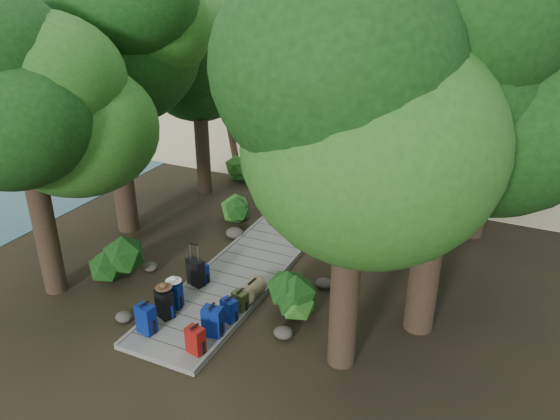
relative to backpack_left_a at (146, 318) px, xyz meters
The scene contains 50 objects.
ground 4.41m from the backpack_left_a, 81.65° to the left, with size 120.00×120.00×0.00m, color black.
sand_beach 20.35m from the backpack_left_a, 88.21° to the left, with size 40.00×22.00×0.02m, color beige.
water_bay 42.95m from the backpack_left_a, 136.92° to the left, with size 50.00×60.00×0.02m, color #284C54.
distant_hill 65.49m from the backpack_left_a, 126.95° to the left, with size 32.00×16.00×12.00m, color black.
boardwalk 5.39m from the backpack_left_a, 83.20° to the left, with size 2.00×12.00×0.12m, color gray.
backpack_left_a is the anchor object (origin of this frame).
backpack_left_b 0.63m from the backpack_left_a, 88.06° to the left, with size 0.40×0.28×0.74m, color black, non-canonical shape.
backpack_left_c 1.03m from the backpack_left_a, 90.69° to the left, with size 0.37×0.27×0.69m, color navy, non-canonical shape.
backpack_left_d 2.24m from the backpack_left_a, 90.79° to the left, with size 0.35×0.25×0.54m, color navy, non-canonical shape.
backpack_right_a 1.33m from the backpack_left_a, ahead, with size 0.36×0.26×0.65m, color maroon, non-canonical shape.
backpack_right_b 1.45m from the backpack_left_a, 21.07° to the left, with size 0.42×0.29×0.75m, color navy, non-canonical shape.
backpack_right_c 1.80m from the backpack_left_a, 38.50° to the left, with size 0.35×0.25×0.59m, color navy, non-canonical shape.
backpack_right_d 2.13m from the backpack_left_a, 48.11° to the left, with size 0.34×0.24×0.51m, color #2D3914, non-canonical shape.
duffel_right_khaki 2.59m from the backpack_left_a, 56.22° to the left, with size 0.42×0.63×0.42m, color brown, non-canonical shape.
suitcase_on_boardwalk 2.06m from the backpack_left_a, 92.43° to the left, with size 0.45×0.24×0.69m, color black, non-canonical shape.
lone_suitcase_on_sand 12.08m from the backpack_left_a, 85.85° to the left, with size 0.42×0.24×0.65m, color black, non-canonical shape.
hat_brown 0.80m from the backpack_left_a, 89.30° to the left, with size 0.38×0.38×0.11m, color #51351E, non-canonical shape.
hat_white 1.12m from the backpack_left_a, 89.97° to the left, with size 0.37×0.37×0.12m, color silver, non-canonical shape.
kayak 14.19m from the backpack_left_a, 98.96° to the left, with size 0.76×3.46×0.35m, color #B10F18.
sun_lounger 14.00m from the backpack_left_a, 74.92° to the left, with size 0.59×1.83×0.59m, color silver, non-canonical shape.
tree_right_a 5.49m from the backpack_left_a, 14.11° to the left, with size 4.81×4.81×8.02m, color black, non-canonical shape.
tree_right_b 7.26m from the backpack_left_a, 28.39° to the left, with size 5.17×5.17×9.22m, color black, non-canonical shape.
tree_right_c 8.80m from the backpack_left_a, 56.17° to the left, with size 5.51×5.51×9.54m, color black, non-canonical shape.
tree_right_d 11.13m from the backpack_left_a, 55.07° to the left, with size 6.11×6.11×11.20m, color black, non-canonical shape.
tree_right_e 13.46m from the backpack_left_a, 67.03° to the left, with size 4.57×4.57×8.22m, color black, non-canonical shape.
tree_right_f 15.93m from the backpack_left_a, 62.53° to the left, with size 5.47×5.47×9.77m, color black, non-canonical shape.
tree_left_a 4.64m from the backpack_left_a, behind, with size 4.53×4.53×7.56m, color black, non-canonical shape.
tree_left_b 6.82m from the backpack_left_a, 133.45° to the left, with size 4.96×4.96×8.92m, color black, non-canonical shape.
tree_left_c 8.69m from the backpack_left_a, 113.53° to the left, with size 4.01×4.01×6.97m, color black, non-canonical shape.
tree_back_a 19.28m from the backpack_left_a, 93.48° to the left, with size 5.25×5.25×9.08m, color black, non-canonical shape.
tree_back_b 21.47m from the backpack_left_a, 82.61° to the left, with size 5.34×5.34×9.53m, color black, non-canonical shape.
tree_back_c 21.31m from the backpack_left_a, 75.47° to the left, with size 4.56×4.56×8.20m, color black, non-canonical shape.
tree_back_d 19.95m from the backpack_left_a, 104.25° to the left, with size 4.76×4.76×7.94m, color black, non-canonical shape.
palm_right_a 11.26m from the backpack_left_a, 72.36° to the left, with size 4.36×4.36×7.44m, color #133F11, non-canonical shape.
palm_right_b 16.36m from the backpack_left_a, 68.99° to the left, with size 4.82×4.82×9.30m, color #133F11, non-canonical shape.
palm_right_c 17.67m from the backpack_left_a, 79.87° to the left, with size 4.47×4.47×7.11m, color #133F11, non-canonical shape.
palm_left_a 11.94m from the backpack_left_a, 111.00° to the left, with size 3.83×3.83×6.09m, color #133F11, non-canonical shape.
rock_left_a 0.94m from the backpack_left_a, 165.41° to the left, with size 0.40×0.36×0.22m, color #4C473F, non-canonical shape.
rock_left_b 2.85m from the backpack_left_a, 126.16° to the left, with size 0.41×0.37×0.22m, color #4C473F, non-canonical shape.
rock_left_c 4.92m from the backpack_left_a, 96.79° to the left, with size 0.54×0.48×0.30m, color #4C473F, non-canonical shape.
rock_left_d 7.57m from the backpack_left_a, 103.40° to the left, with size 0.26×0.24×0.14m, color #4C473F, non-canonical shape.
rock_right_a 2.98m from the backpack_left_a, 24.42° to the left, with size 0.43×0.39×0.24m, color #4C473F, non-canonical shape.
rock_right_b 4.45m from the backpack_left_a, 51.32° to the left, with size 0.43×0.38×0.23m, color #4C473F, non-canonical shape.
rock_right_c 6.30m from the backpack_left_a, 68.26° to the left, with size 0.32×0.29×0.18m, color #4C473F, non-canonical shape.
shrub_left_a 2.68m from the backpack_left_a, 142.92° to the left, with size 1.14×1.14×1.02m, color #205318, non-canonical shape.
shrub_left_b 5.84m from the backpack_left_a, 99.79° to the left, with size 1.03×1.03×0.93m, color #205318, non-canonical shape.
shrub_left_c 9.20m from the backpack_left_a, 105.76° to the left, with size 1.20×1.20×1.08m, color #205318, non-canonical shape.
shrub_right_a 3.18m from the backpack_left_a, 38.21° to the left, with size 1.09×1.09×0.98m, color #205318, non-canonical shape.
shrub_right_b 6.99m from the backpack_left_a, 62.63° to the left, with size 1.39×1.39×1.25m, color #205318, non-canonical shape.
shrub_right_c 10.26m from the backpack_left_a, 73.08° to the left, with size 0.91×0.91×0.82m, color #205318, non-canonical shape.
Camera 1 is at (6.08, -11.87, 7.48)m, focal length 35.00 mm.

